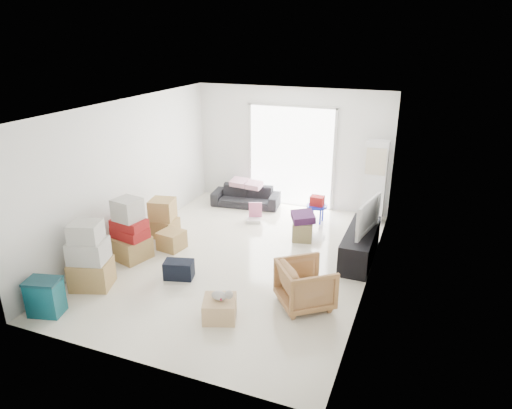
{
  "coord_description": "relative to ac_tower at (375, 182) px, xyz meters",
  "views": [
    {
      "loc": [
        2.94,
        -6.71,
        3.81
      ],
      "look_at": [
        0.24,
        0.2,
        0.99
      ],
      "focal_mm": 32.0,
      "sensor_mm": 36.0,
      "label": 1
    }
  ],
  "objects": [
    {
      "name": "room_shell",
      "position": [
        -1.95,
        -2.65,
        0.48
      ],
      "size": [
        4.98,
        6.48,
        3.18
      ],
      "color": "white",
      "rests_on": "ground"
    },
    {
      "name": "duffel_bag",
      "position": [
        -2.6,
        -3.65,
        -0.72
      ],
      "size": [
        0.53,
        0.4,
        0.3
      ],
      "primitive_type": "cube",
      "rotation": [
        0.0,
        0.0,
        0.27
      ],
      "color": "black",
      "rests_on": "room_shell"
    },
    {
      "name": "box_stack_a",
      "position": [
        -3.75,
        -4.39,
        -0.38
      ],
      "size": [
        0.73,
        0.67,
        1.1
      ],
      "rotation": [
        0.0,
        0.0,
        0.26
      ],
      "color": "#AF894F",
      "rests_on": "room_shell"
    },
    {
      "name": "storage_bins",
      "position": [
        -3.85,
        -5.24,
        -0.6
      ],
      "size": [
        0.54,
        0.44,
        0.55
      ],
      "rotation": [
        0.0,
        0.0,
        0.25
      ],
      "color": "#0E525F",
      "rests_on": "room_shell"
    },
    {
      "name": "toy_walker",
      "position": [
        -2.33,
        -0.97,
        -0.76
      ],
      "size": [
        0.37,
        0.35,
        0.4
      ],
      "rotation": [
        0.0,
        0.0,
        0.36
      ],
      "color": "silver",
      "rests_on": "room_shell"
    },
    {
      "name": "wood_crate",
      "position": [
        -1.49,
        -4.43,
        -0.72
      ],
      "size": [
        0.58,
        0.58,
        0.3
      ],
      "primitive_type": "cube",
      "rotation": [
        0.0,
        0.0,
        0.35
      ],
      "color": "#D8B97D",
      "rests_on": "room_shell"
    },
    {
      "name": "pillow_right",
      "position": [
        -2.65,
        -0.18,
        -0.2
      ],
      "size": [
        0.42,
        0.35,
        0.13
      ],
      "primitive_type": "cube",
      "rotation": [
        0.0,
        0.0,
        -0.11
      ],
      "color": "#C791A4",
      "rests_on": "sofa"
    },
    {
      "name": "loose_box",
      "position": [
        -3.28,
        -2.76,
        -0.7
      ],
      "size": [
        0.48,
        0.48,
        0.35
      ],
      "primitive_type": "cube",
      "rotation": [
        0.0,
        0.0,
        -0.14
      ],
      "color": "#AF894F",
      "rests_on": "room_shell"
    },
    {
      "name": "blanket",
      "position": [
        -1.12,
        -1.49,
        -0.43
      ],
      "size": [
        0.56,
        0.56,
        0.14
      ],
      "primitive_type": "cube",
      "rotation": [
        0.0,
        0.0,
        0.47
      ],
      "color": "#421D48",
      "rests_on": "ottoman"
    },
    {
      "name": "sliding_door",
      "position": [
        -1.95,
        0.33,
        0.37
      ],
      "size": [
        2.1,
        0.04,
        2.33
      ],
      "color": "white",
      "rests_on": "room_shell"
    },
    {
      "name": "plush_bunny",
      "position": [
        -1.45,
        -4.43,
        -0.5
      ],
      "size": [
        0.31,
        0.17,
        0.16
      ],
      "rotation": [
        0.0,
        0.0,
        -0.17
      ],
      "color": "#B2ADA8",
      "rests_on": "wood_crate"
    },
    {
      "name": "television",
      "position": [
        0.05,
        -1.87,
        -0.27
      ],
      "size": [
        0.79,
        1.13,
        0.14
      ],
      "primitive_type": "imported",
      "rotation": [
        0.0,
        0.0,
        1.37
      ],
      "color": "black",
      "rests_on": "tv_console"
    },
    {
      "name": "tv_console",
      "position": [
        0.05,
        -1.87,
        -0.6
      ],
      "size": [
        0.49,
        1.63,
        0.54
      ],
      "primitive_type": "cube",
      "color": "black",
      "rests_on": "room_shell"
    },
    {
      "name": "box_stack_c",
      "position": [
        -3.72,
        -2.33,
        -0.5
      ],
      "size": [
        0.53,
        0.53,
        0.78
      ],
      "rotation": [
        0.0,
        0.0,
        0.04
      ],
      "color": "#AF894F",
      "rests_on": "room_shell"
    },
    {
      "name": "kids_table",
      "position": [
        -1.09,
        -0.51,
        -0.47
      ],
      "size": [
        0.44,
        0.44,
        0.58
      ],
      "rotation": [
        0.0,
        0.0,
        -0.23
      ],
      "color": "#1623BB",
      "rests_on": "room_shell"
    },
    {
      "name": "ottoman",
      "position": [
        -1.12,
        -1.49,
        -0.69
      ],
      "size": [
        0.45,
        0.45,
        0.38
      ],
      "primitive_type": "cube",
      "rotation": [
        0.0,
        0.0,
        0.22
      ],
      "color": "olive",
      "rests_on": "room_shell"
    },
    {
      "name": "armchair",
      "position": [
        -0.45,
        -3.67,
        -0.5
      ],
      "size": [
        0.99,
        1.0,
        0.75
      ],
      "primitive_type": "imported",
      "rotation": [
        0.0,
        0.0,
        2.23
      ],
      "color": "#A37048",
      "rests_on": "room_shell"
    },
    {
      "name": "box_stack_b",
      "position": [
        -3.75,
        -3.35,
        -0.38
      ],
      "size": [
        0.68,
        0.68,
        1.13
      ],
      "rotation": [
        0.0,
        0.0,
        -0.19
      ],
      "color": "#AF894F",
      "rests_on": "room_shell"
    },
    {
      "name": "ac_tower",
      "position": [
        0.0,
        0.0,
        0.0
      ],
      "size": [
        0.45,
        0.3,
        1.75
      ],
      "primitive_type": "cube",
      "color": "white",
      "rests_on": "room_shell"
    },
    {
      "name": "sofa",
      "position": [
        -2.87,
        -0.15,
        -0.57
      ],
      "size": [
        1.6,
        0.65,
        0.61
      ],
      "primitive_type": "imported",
      "rotation": [
        0.0,
        0.0,
        0.13
      ],
      "color": "black",
      "rests_on": "room_shell"
    },
    {
      "name": "pillow_left",
      "position": [
        -3.04,
        -0.13,
        -0.21
      ],
      "size": [
        0.41,
        0.34,
        0.12
      ],
      "primitive_type": "cube",
      "rotation": [
        0.0,
        0.0,
        -0.09
      ],
      "color": "#C791A4",
      "rests_on": "sofa"
    }
  ]
}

